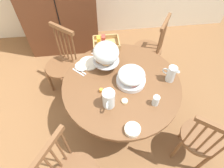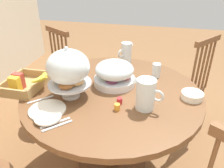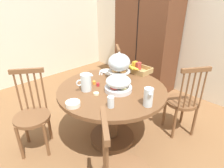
{
  "view_description": "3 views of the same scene",
  "coord_description": "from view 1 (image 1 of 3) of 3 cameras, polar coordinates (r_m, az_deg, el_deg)",
  "views": [
    {
      "loc": [
        -0.13,
        -1.29,
        2.32
      ],
      "look_at": [
        0.0,
        -0.07,
        0.74
      ],
      "focal_mm": 31.11,
      "sensor_mm": 36.0,
      "label": 1
    },
    {
      "loc": [
        -1.18,
        -0.38,
        1.51
      ],
      "look_at": [
        0.1,
        -0.07,
        0.79
      ],
      "focal_mm": 35.33,
      "sensor_mm": 36.0,
      "label": 2
    },
    {
      "loc": [
        1.49,
        -1.39,
        1.71
      ],
      "look_at": [
        0.1,
        -0.07,
        0.79
      ],
      "focal_mm": 30.32,
      "sensor_mm": 36.0,
      "label": 3
    }
  ],
  "objects": [
    {
      "name": "china_plate_small",
      "position": [
        2.16,
        -8.85,
        5.27
      ],
      "size": [
        0.15,
        0.15,
        0.01
      ],
      "primitive_type": "cylinder",
      "color": "white",
      "rests_on": "china_plate_large"
    },
    {
      "name": "drinking_glass",
      "position": [
        1.86,
        12.75,
        -4.76
      ],
      "size": [
        0.06,
        0.06,
        0.11
      ],
      "primitive_type": "cylinder",
      "color": "silver",
      "rests_on": "dining_table"
    },
    {
      "name": "windsor_chair_facing_door",
      "position": [
        2.64,
        -14.44,
        5.25
      ],
      "size": [
        0.47,
        0.47,
        0.97
      ],
      "color": "brown",
      "rests_on": "ground_plane"
    },
    {
      "name": "fruit_platter_covered",
      "position": [
        1.96,
        5.68,
        2.15
      ],
      "size": [
        0.3,
        0.3,
        0.18
      ],
      "color": "silver",
      "rests_on": "dining_table"
    },
    {
      "name": "dinner_fork",
      "position": [
        2.13,
        -9.87,
        3.42
      ],
      "size": [
        0.13,
        0.13,
        0.01
      ],
      "primitive_type": "cube",
      "rotation": [
        0.0,
        0.0,
        8.65
      ],
      "color": "silver",
      "rests_on": "dining_table"
    },
    {
      "name": "china_plate_large",
      "position": [
        2.2,
        -6.81,
        6.12
      ],
      "size": [
        0.22,
        0.22,
        0.01
      ],
      "primitive_type": "cylinder",
      "color": "white",
      "rests_on": "dining_table"
    },
    {
      "name": "milk_pitcher",
      "position": [
        1.78,
        -0.99,
        -4.57
      ],
      "size": [
        0.12,
        0.2,
        0.19
      ],
      "color": "silver",
      "rests_on": "dining_table"
    },
    {
      "name": "orange_juice_pitcher",
      "position": [
        2.06,
        16.95,
        2.73
      ],
      "size": [
        0.15,
        0.12,
        0.18
      ],
      "color": "silver",
      "rests_on": "dining_table"
    },
    {
      "name": "pastry_stand_with_dome",
      "position": [
        2.01,
        -1.79,
        8.93
      ],
      "size": [
        0.28,
        0.28,
        0.34
      ],
      "color": "silver",
      "rests_on": "dining_table"
    },
    {
      "name": "jam_jar_apricot",
      "position": [
        1.93,
        -3.21,
        -1.89
      ],
      "size": [
        0.04,
        0.04,
        0.04
      ],
      "primitive_type": "cylinder",
      "color": "orange",
      "rests_on": "dining_table"
    },
    {
      "name": "cereal_basket",
      "position": [
        2.37,
        -2.0,
        11.86
      ],
      "size": [
        0.32,
        0.3,
        0.12
      ],
      "color": "tan",
      "rests_on": "dining_table"
    },
    {
      "name": "dining_table",
      "position": [
        2.17,
        2.63,
        -3.11
      ],
      "size": [
        1.23,
        1.23,
        0.74
      ],
      "color": "brown",
      "rests_on": "ground_plane"
    },
    {
      "name": "table_knife",
      "position": [
        2.14,
        -9.32,
        3.9
      ],
      "size": [
        0.13,
        0.13,
        0.01
      ],
      "primitive_type": "cube",
      "rotation": [
        0.0,
        0.0,
        8.65
      ],
      "color": "silver",
      "rests_on": "dining_table"
    },
    {
      "name": "windsor_chair_by_cabinet",
      "position": [
        2.82,
        10.75,
        9.72
      ],
      "size": [
        0.46,
        0.46,
        0.97
      ],
      "color": "brown",
      "rests_on": "ground_plane"
    },
    {
      "name": "cereal_bowl",
      "position": [
        1.72,
        6.05,
        -13.18
      ],
      "size": [
        0.14,
        0.14,
        0.04
      ],
      "primitive_type": "cylinder",
      "color": "white",
      "rests_on": "dining_table"
    },
    {
      "name": "ground_plane",
      "position": [
        2.65,
        -0.23,
        -8.63
      ],
      "size": [
        10.0,
        10.0,
        0.0
      ],
      "primitive_type": "plane",
      "color": "brown"
    },
    {
      "name": "jam_jar_strawberry",
      "position": [
        1.93,
        -1.13,
        -1.71
      ],
      "size": [
        0.04,
        0.04,
        0.04
      ],
      "primitive_type": "cylinder",
      "color": "#B7282D",
      "rests_on": "dining_table"
    },
    {
      "name": "butter_dish",
      "position": [
        1.87,
        3.75,
        -5.04
      ],
      "size": [
        0.06,
        0.06,
        0.02
      ],
      "primitive_type": "cylinder",
      "color": "beige",
      "rests_on": "dining_table"
    },
    {
      "name": "windsor_chair_near_window",
      "position": [
        2.19,
        24.41,
        -14.47
      ],
      "size": [
        0.46,
        0.46,
        0.97
      ],
      "color": "brown",
      "rests_on": "ground_plane"
    },
    {
      "name": "soup_spoon",
      "position": [
        2.27,
        -4.41,
        8.09
      ],
      "size": [
        0.13,
        0.13,
        0.01
      ],
      "primitive_type": "cube",
      "rotation": [
        0.0,
        0.0,
        8.65
      ],
      "color": "silver",
      "rests_on": "dining_table"
    }
  ]
}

